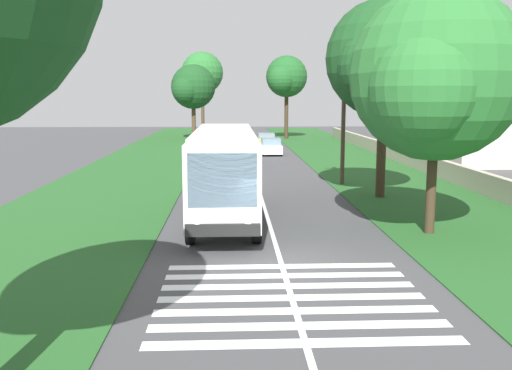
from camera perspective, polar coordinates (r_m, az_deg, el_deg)
name	(u,v)px	position (r m, az deg, el deg)	size (l,w,h in m)	color
ground	(281,262)	(17.77, 2.51, -7.72)	(160.00, 160.00, 0.00)	#424244
grass_verge_left	(113,187)	(33.05, -14.15, -0.20)	(120.00, 8.00, 0.04)	#235623
grass_verge_right	(400,185)	(33.79, 14.23, 0.00)	(120.00, 8.00, 0.04)	#235623
centre_line	(258,186)	(32.40, 0.20, -0.13)	(110.00, 0.16, 0.01)	silver
coach_bus	(224,168)	(23.44, -3.19, 1.68)	(11.16, 2.62, 3.73)	silver
zebra_crossing	(292,298)	(14.78, 3.60, -11.20)	(5.85, 6.80, 0.01)	silver
trailing_car_0	(229,154)	(44.36, -2.67, 3.16)	(4.30, 1.78, 1.43)	navy
trailing_car_1	(271,147)	(50.40, 1.50, 3.85)	(4.30, 1.78, 1.43)	silver
trailing_car_2	(266,141)	(57.42, 1.02, 4.46)	(4.30, 1.78, 1.43)	gold
roadside_tree_left_1	(192,88)	(68.31, -6.43, 9.66)	(5.96, 5.23, 8.80)	#4C3826
roadside_tree_left_2	(201,74)	(79.71, -5.53, 11.01)	(6.98, 5.72, 11.11)	#4C3826
roadside_tree_right_0	(285,78)	(68.72, 2.97, 10.69)	(5.81, 4.91, 9.85)	#3D2D1E
roadside_tree_right_1	(431,79)	(21.81, 17.14, 10.10)	(7.45, 6.23, 8.93)	#3D2D1E
roadside_tree_right_2	(381,62)	(29.28, 12.42, 11.95)	(6.90, 5.77, 9.77)	#3D2D1E
utility_pole	(343,121)	(33.15, 8.75, 6.41)	(0.24, 1.40, 7.06)	#473828
roadside_wall	(429,164)	(39.48, 16.92, 2.00)	(70.00, 0.40, 1.15)	#B2A893
roadside_building	(477,114)	(47.96, 21.31, 6.61)	(10.94, 6.97, 7.25)	beige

